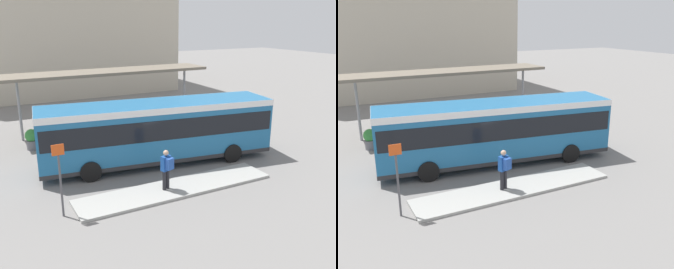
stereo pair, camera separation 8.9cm
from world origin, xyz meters
The scene contains 11 objects.
ground_plane centered at (0.00, 0.00, 0.00)m, with size 120.00×120.00×0.00m, color slate.
curb_island centered at (-0.71, -3.24, 0.06)m, with size 8.76×1.80×0.12m.
city_bus centered at (0.01, 0.00, 1.82)m, with size 11.77×4.16×3.10m.
pedestrian_waiting centered at (-1.20, -3.25, 1.11)m, with size 0.49×0.53×1.73m.
bicycle_yellow centered at (8.20, 4.90, 0.36)m, with size 0.48×1.63×0.71m.
bicycle_red centered at (7.85, 5.71, 0.39)m, with size 0.48×1.78×0.77m.
station_shelter centered at (-0.02, 6.97, 3.71)m, with size 13.13×2.62×3.86m.
potted_planter_near_shelter centered at (-3.34, 5.01, 0.75)m, with size 1.02×1.02×1.45m.
potted_planter_far_side centered at (-5.33, 5.06, 0.61)m, with size 0.72×0.72×1.16m.
platform_sign centered at (-5.52, -3.27, 1.56)m, with size 0.44×0.08×2.80m.
station_building centered at (0.55, 24.35, 6.59)m, with size 20.66×14.05×13.19m.
Camera 2 is at (-7.78, -16.02, 6.98)m, focal length 40.00 mm.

